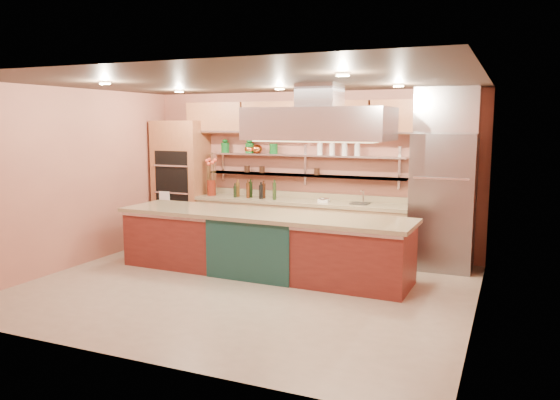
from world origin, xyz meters
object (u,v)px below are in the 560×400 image
at_px(copper_kettle, 257,149).
at_px(green_canister, 274,149).
at_px(refrigerator, 443,202).
at_px(flower_vase, 212,188).
at_px(kitchen_scale, 324,199).
at_px(island, 262,243).

xyz_separation_m(copper_kettle, green_canister, (0.33, 0.00, 0.01)).
bearing_deg(refrigerator, copper_kettle, 176.01).
height_order(flower_vase, copper_kettle, copper_kettle).
height_order(kitchen_scale, copper_kettle, copper_kettle).
relative_size(island, kitchen_scale, 25.30).
distance_m(refrigerator, kitchen_scale, 1.94).
height_order(island, green_canister, green_canister).
bearing_deg(flower_vase, green_canister, 10.75).
bearing_deg(green_canister, flower_vase, -169.25).
distance_m(refrigerator, flower_vase, 4.13).
relative_size(island, flower_vase, 15.53).
relative_size(refrigerator, green_canister, 11.87).
bearing_deg(copper_kettle, refrigerator, -3.99).
bearing_deg(refrigerator, kitchen_scale, 179.71).
bearing_deg(copper_kettle, flower_vase, -165.20).
height_order(copper_kettle, green_canister, green_canister).
bearing_deg(flower_vase, kitchen_scale, 0.00).
height_order(island, kitchen_scale, kitchen_scale).
bearing_deg(kitchen_scale, flower_vase, 163.68).
xyz_separation_m(kitchen_scale, copper_kettle, (-1.35, 0.22, 0.81)).
bearing_deg(island, copper_kettle, 118.98).
bearing_deg(kitchen_scale, copper_kettle, 154.44).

